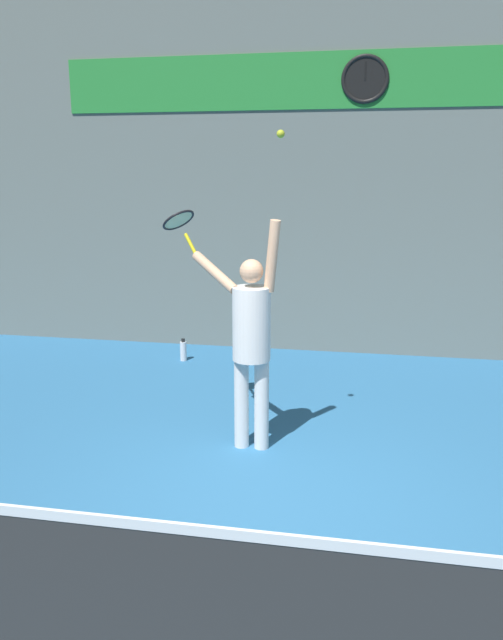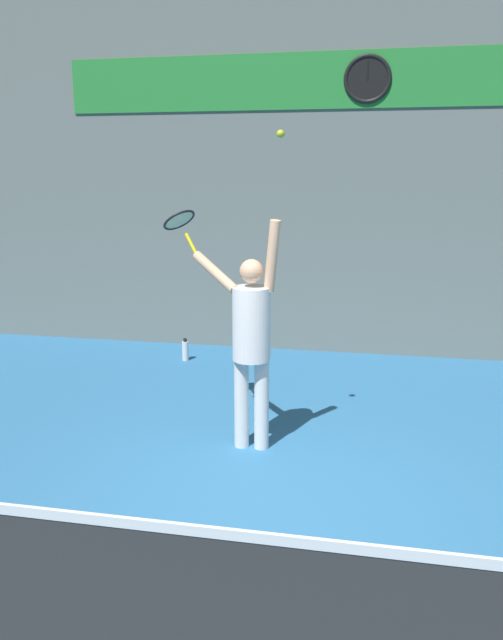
{
  "view_description": "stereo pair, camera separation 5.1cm",
  "coord_description": "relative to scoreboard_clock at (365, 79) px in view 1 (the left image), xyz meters",
  "views": [
    {
      "loc": [
        0.53,
        -3.82,
        2.44
      ],
      "look_at": [
        -0.44,
        1.36,
        1.19
      ],
      "focal_mm": 35.0,
      "sensor_mm": 36.0,
      "label": 1
    },
    {
      "loc": [
        0.58,
        -3.81,
        2.44
      ],
      "look_at": [
        -0.44,
        1.36,
        1.19
      ],
      "focal_mm": 35.0,
      "sensor_mm": 36.0,
      "label": 2
    }
  ],
  "objects": [
    {
      "name": "ground_plane",
      "position": [
        -0.4,
        -4.58,
        -3.57
      ],
      "size": [
        18.0,
        18.0,
        0.0
      ],
      "primitive_type": "plane",
      "color": "teal"
    },
    {
      "name": "back_wall",
      "position": [
        -0.4,
        0.08,
        -1.07
      ],
      "size": [
        18.0,
        0.1,
        5.0
      ],
      "color": "slate",
      "rests_on": "ground_plane"
    },
    {
      "name": "sponsor_banner",
      "position": [
        -0.4,
        0.02,
        -0.0
      ],
      "size": [
        7.15,
        0.02,
        0.7
      ],
      "color": "#288C38"
    },
    {
      "name": "scoreboard_clock",
      "position": [
        0.0,
        0.0,
        0.0
      ],
      "size": [
        0.6,
        0.05,
        0.6
      ],
      "color": "black"
    },
    {
      "name": "court_net",
      "position": [
        -0.4,
        -6.07,
        -3.07
      ],
      "size": [
        7.27,
        0.07,
        1.06
      ],
      "color": "#333333",
      "rests_on": "ground_plane"
    },
    {
      "name": "tennis_player",
      "position": [
        -0.85,
        -3.22,
        -2.52
      ],
      "size": [
        0.9,
        0.57,
        2.06
      ],
      "color": "white",
      "rests_on": "ground_plane"
    },
    {
      "name": "tennis_racket",
      "position": [
        -1.61,
        -2.76,
        -1.59
      ],
      "size": [
        0.42,
        0.42,
        0.42
      ],
      "color": "yellow"
    },
    {
      "name": "tennis_ball",
      "position": [
        -0.6,
        -3.25,
        -0.84
      ],
      "size": [
        0.07,
        0.07,
        0.07
      ],
      "color": "#CCDB2D"
    },
    {
      "name": "water_bottle",
      "position": [
        -2.22,
        -0.76,
        -3.44
      ],
      "size": [
        0.09,
        0.09,
        0.3
      ],
      "color": "silver",
      "rests_on": "ground_plane"
    }
  ]
}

